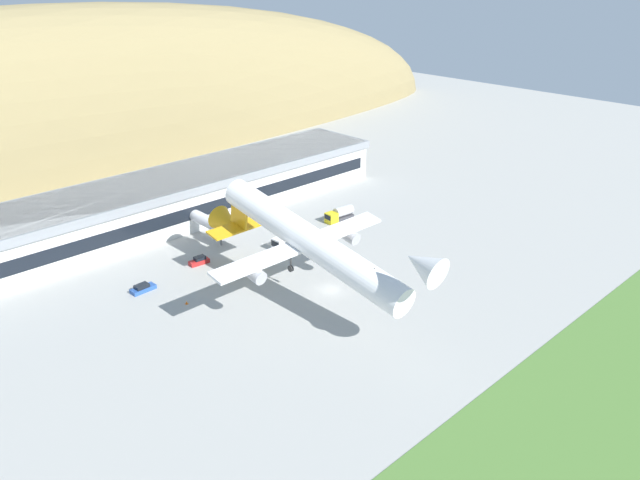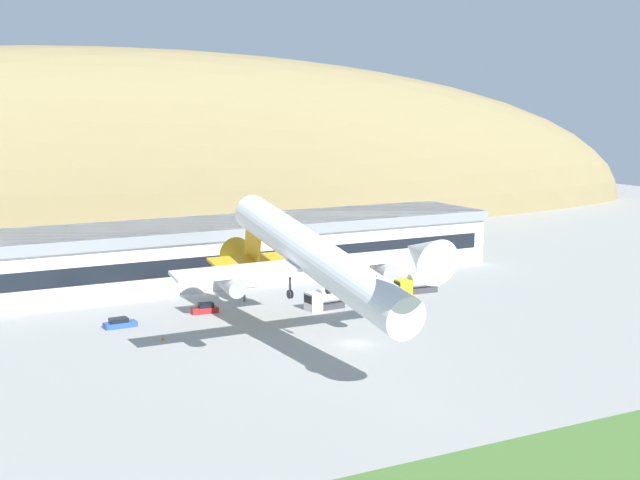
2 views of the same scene
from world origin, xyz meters
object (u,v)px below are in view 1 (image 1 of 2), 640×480
Objects in this scene: service_car_0 at (199,261)px; fuel_truck at (286,241)px; service_car_2 at (143,288)px; box_truck at (340,214)px; cargo_airplane at (307,241)px; traffic_cone_0 at (187,303)px; terminal_building at (172,196)px; jetway_0 at (212,224)px.

service_car_0 is 0.66× the size of fuel_truck.
fuel_truck is (30.91, -3.83, 0.99)m from service_car_2.
fuel_truck reaches higher than service_car_0.
service_car_0 is 0.56× the size of box_truck.
cargo_airplane is at bearing -143.59° from box_truck.
box_truck is 47.43m from traffic_cone_0.
terminal_building reaches higher than traffic_cone_0.
traffic_cone_0 is (-18.79, -19.12, -3.71)m from jetway_0.
box_truck is at bearing 36.41° from cargo_airplane.
service_car_2 is at bearing -156.22° from jetway_0.
terminal_building is 25.19m from service_car_0.
box_truck is at bearing 10.31° from traffic_cone_0.
jetway_0 is 11.56m from service_car_0.
traffic_cone_0 is at bearing 135.05° from cargo_airplane.
service_car_2 reaches higher than traffic_cone_0.
terminal_building reaches higher than box_truck.
service_car_2 is 0.63× the size of box_truck.
traffic_cone_0 is (-10.50, -11.78, -0.37)m from service_car_0.
cargo_airplane is 12.84× the size of service_car_0.
box_truck is (27.72, -26.46, -4.34)m from terminal_building.
service_car_0 reaches higher than traffic_cone_0.
service_car_2 is (-13.68, -2.35, -0.07)m from service_car_0.
jetway_0 is 1.56× the size of box_truck.
jetway_0 reaches higher than service_car_0.
terminal_building is 15.93m from jetway_0.
terminal_building is 17.85× the size of fuel_truck.
terminal_building is at bearing 85.41° from cargo_airplane.
jetway_0 is 27.06m from traffic_cone_0.
jetway_0 is at bearing 159.11° from box_truck.
traffic_cone_0 is at bearing -118.45° from terminal_building.
cargo_airplane is at bearing -121.94° from fuel_truck.
jetway_0 is 24.25m from service_car_2.
fuel_truck is at bearing -73.32° from terminal_building.
fuel_truck reaches higher than traffic_cone_0.
traffic_cone_0 is at bearing -169.69° from box_truck.
service_car_0 reaches higher than service_car_2.
jetway_0 is at bearing -90.53° from terminal_building.
service_car_2 is (-21.97, -9.68, -3.41)m from jetway_0.
traffic_cone_0 is at bearing -131.70° from service_car_0.
fuel_truck is at bearing 58.06° from cargo_airplane.
cargo_airplane reaches higher than service_car_2.
fuel_truck reaches higher than service_car_2.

